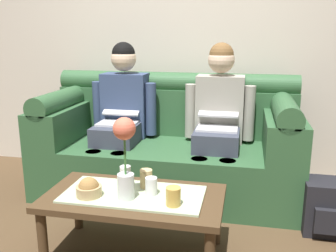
# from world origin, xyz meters

# --- Properties ---
(back_wall_patterned) EXTENTS (6.00, 0.12, 2.90)m
(back_wall_patterned) POSITION_xyz_m (0.00, 1.70, 1.45)
(back_wall_patterned) COLOR beige
(back_wall_patterned) RESTS_ON ground_plane
(couch) EXTENTS (2.07, 0.88, 0.96)m
(couch) POSITION_xyz_m (0.00, 1.17, 0.37)
(couch) COLOR #2D5633
(couch) RESTS_ON ground_plane
(person_left) EXTENTS (0.56, 0.67, 1.22)m
(person_left) POSITION_xyz_m (-0.40, 1.17, 0.66)
(person_left) COLOR #383D4C
(person_left) RESTS_ON ground_plane
(person_right) EXTENTS (0.56, 0.67, 1.22)m
(person_right) POSITION_xyz_m (0.40, 1.17, 0.66)
(person_right) COLOR #383D4C
(person_right) RESTS_ON ground_plane
(coffee_table) EXTENTS (1.03, 0.55, 0.39)m
(coffee_table) POSITION_xyz_m (0.00, 0.17, 0.34)
(coffee_table) COLOR #47331E
(coffee_table) RESTS_ON ground_plane
(flower_vase) EXTENTS (0.12, 0.12, 0.47)m
(flower_vase) POSITION_xyz_m (-0.02, 0.10, 0.66)
(flower_vase) COLOR silver
(flower_vase) RESTS_ON coffee_table
(snack_bowl) EXTENTS (0.14, 0.14, 0.12)m
(snack_bowl) POSITION_xyz_m (-0.24, 0.09, 0.43)
(snack_bowl) COLOR tan
(snack_bowl) RESTS_ON coffee_table
(cup_near_left) EXTENTS (0.07, 0.07, 0.11)m
(cup_near_left) POSITION_xyz_m (0.05, 0.28, 0.45)
(cup_near_left) COLOR #DBB77A
(cup_near_left) RESTS_ON coffee_table
(cup_near_right) EXTENTS (0.07, 0.07, 0.10)m
(cup_near_right) POSITION_xyz_m (0.10, 0.18, 0.44)
(cup_near_right) COLOR silver
(cup_near_right) RESTS_ON coffee_table
(cup_far_center) EXTENTS (0.08, 0.08, 0.10)m
(cup_far_center) POSITION_xyz_m (0.25, 0.07, 0.44)
(cup_far_center) COLOR gold
(cup_far_center) RESTS_ON coffee_table
(cup_far_left) EXTENTS (0.07, 0.07, 0.13)m
(cup_far_left) POSITION_xyz_m (-0.08, 0.26, 0.46)
(cup_far_left) COLOR white
(cup_far_left) RESTS_ON coffee_table
(backpack_right) EXTENTS (0.36, 0.28, 0.36)m
(backpack_right) POSITION_xyz_m (1.19, 0.68, 0.18)
(backpack_right) COLOR black
(backpack_right) RESTS_ON ground_plane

